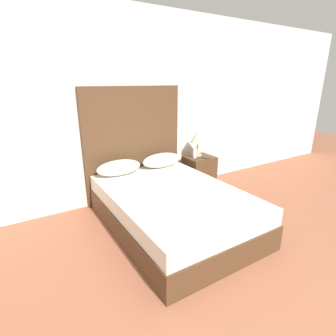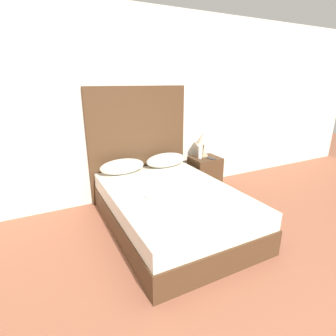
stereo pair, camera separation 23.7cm
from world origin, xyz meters
TOP-DOWN VIEW (x-y plane):
  - ground_plane at (0.00, 0.00)m, footprint 16.00×16.00m
  - wall_back at (0.00, 2.72)m, footprint 10.00×0.06m
  - bed at (0.14, 1.59)m, footprint 1.43×2.06m
  - headboard at (0.14, 2.64)m, footprint 1.50×0.05m
  - pillow_left at (-0.20, 2.42)m, footprint 0.63×0.28m
  - pillow_right at (0.48, 2.42)m, footprint 0.63×0.28m
  - phone_on_bed at (-0.19, 1.53)m, footprint 0.09×0.16m
  - nightstand at (1.16, 2.36)m, footprint 0.45×0.39m
  - table_lamp at (1.17, 2.44)m, footprint 0.26×0.26m
  - phone_on_nightstand at (1.20, 2.26)m, footprint 0.10×0.16m
  - toiletry_bottle at (1.05, 2.35)m, footprint 0.06×0.06m

SIDE VIEW (x-z plane):
  - ground_plane at x=0.00m, z-range 0.00..0.00m
  - bed at x=0.14m, z-range 0.00..0.48m
  - nightstand at x=1.16m, z-range 0.00..0.56m
  - phone_on_bed at x=-0.19m, z-range 0.48..0.49m
  - phone_on_nightstand at x=1.20m, z-range 0.56..0.57m
  - pillow_left at x=-0.20m, z-range 0.48..0.69m
  - pillow_right at x=0.48m, z-range 0.48..0.69m
  - toiletry_bottle at x=1.05m, z-range 0.56..0.72m
  - headboard at x=0.14m, z-range 0.00..1.66m
  - table_lamp at x=1.17m, z-range 0.65..1.06m
  - wall_back at x=0.00m, z-range 0.00..2.70m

